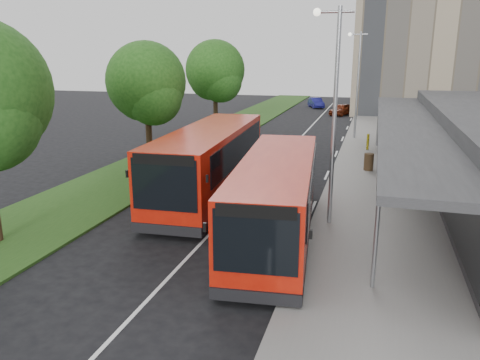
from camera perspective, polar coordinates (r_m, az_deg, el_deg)
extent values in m
plane|color=black|center=(17.78, -3.56, -6.44)|extent=(120.00, 120.00, 0.00)
cube|color=gray|center=(36.14, 16.45, 4.21)|extent=(5.00, 80.00, 0.15)
cube|color=#1E4315|center=(38.28, -3.44, 5.34)|extent=(5.00, 80.00, 0.10)
cube|color=silver|center=(31.74, 5.53, 3.19)|extent=(0.12, 70.00, 0.01)
cube|color=silver|center=(15.22, 5.83, -10.32)|extent=(0.12, 2.00, 0.01)
cube|color=silver|center=(20.74, 8.84, -3.39)|extent=(0.12, 2.00, 0.01)
cube|color=silver|center=(26.47, 10.54, 0.60)|extent=(0.12, 2.00, 0.01)
cube|color=silver|center=(32.30, 11.63, 3.15)|extent=(0.12, 2.00, 0.01)
cube|color=silver|center=(38.19, 12.39, 4.93)|extent=(0.12, 2.00, 0.01)
cube|color=silver|center=(44.10, 12.95, 6.22)|extent=(0.12, 2.00, 0.01)
cube|color=silver|center=(50.03, 13.38, 7.21)|extent=(0.12, 2.00, 0.01)
cube|color=silver|center=(55.98, 13.72, 7.99)|extent=(0.12, 2.00, 0.01)
cube|color=silver|center=(61.94, 13.99, 8.62)|extent=(0.12, 2.00, 0.01)
cube|color=tan|center=(58.21, 25.40, 16.15)|extent=(22.00, 12.00, 18.00)
cube|color=black|center=(24.23, 22.50, 2.23)|extent=(0.06, 24.00, 2.20)
cube|color=#2B2B2D|center=(23.83, 19.84, 6.45)|extent=(2.80, 26.00, 0.25)
cylinder|color=gray|center=(13.47, 16.25, -6.73)|extent=(0.12, 0.12, 3.30)
cylinder|color=gray|center=(34.90, 16.47, 6.46)|extent=(0.12, 0.12, 3.30)
cylinder|color=black|center=(28.01, -11.02, 5.08)|extent=(0.36, 0.36, 3.56)
sphere|color=#1A4612|center=(27.65, -11.36, 11.70)|extent=(4.53, 4.53, 4.53)
sphere|color=#1A4612|center=(27.08, -10.51, 9.96)|extent=(3.24, 3.24, 3.24)
sphere|color=#1A4612|center=(28.36, -11.75, 10.61)|extent=(3.56, 3.56, 3.56)
cylinder|color=black|center=(38.95, -2.99, 8.24)|extent=(0.36, 0.36, 3.76)
sphere|color=#1A4612|center=(38.69, -3.06, 13.27)|extent=(4.78, 4.78, 4.78)
sphere|color=#1A4612|center=(38.16, -2.37, 11.97)|extent=(3.42, 3.42, 3.42)
sphere|color=#1A4612|center=(39.35, -3.51, 12.42)|extent=(3.76, 3.76, 3.76)
cylinder|color=gray|center=(17.77, 11.42, 7.14)|extent=(0.16, 0.16, 8.00)
cylinder|color=gray|center=(17.69, 11.41, 19.46)|extent=(1.40, 0.10, 0.10)
sphere|color=silver|center=(17.75, 9.37, 19.54)|extent=(0.28, 0.28, 0.28)
cylinder|color=gray|center=(37.66, 14.14, 11.05)|extent=(0.16, 0.16, 8.00)
cylinder|color=gray|center=(37.62, 14.21, 16.84)|extent=(1.40, 0.10, 0.10)
sphere|color=silver|center=(37.65, 13.26, 16.90)|extent=(0.28, 0.28, 0.28)
cube|color=#B51909|center=(16.83, 4.45, -1.79)|extent=(3.48, 10.48, 2.60)
cube|color=black|center=(17.24, 4.37, -5.83)|extent=(3.51, 10.50, 0.29)
cube|color=black|center=(11.91, 1.90, -7.66)|extent=(2.20, 0.27, 1.71)
cube|color=black|center=(21.72, 5.88, 3.16)|extent=(2.15, 0.27, 1.27)
cube|color=black|center=(17.15, 0.45, 0.19)|extent=(0.95, 8.77, 1.18)
cube|color=black|center=(16.92, 8.78, -0.20)|extent=(0.95, 8.77, 1.18)
cube|color=black|center=(12.57, 1.83, -14.08)|extent=(2.44, 0.33, 0.34)
cube|color=black|center=(11.61, 1.92, -3.89)|extent=(2.05, 0.25, 0.34)
cube|color=black|center=(12.27, -4.32, -5.77)|extent=(0.09, 0.09, 0.24)
cube|color=black|center=(11.92, 8.64, -6.56)|extent=(0.09, 0.09, 0.24)
cylinder|color=black|center=(14.32, -1.20, -10.01)|extent=(0.38, 0.91, 0.88)
cylinder|color=black|center=(14.09, 7.16, -10.57)|extent=(0.38, 0.91, 0.88)
cylinder|color=black|center=(20.46, 2.48, -2.19)|extent=(0.38, 0.91, 0.88)
cylinder|color=black|center=(20.30, 8.25, -2.48)|extent=(0.38, 0.91, 0.88)
cube|color=#B51909|center=(21.78, -3.70, 2.54)|extent=(3.32, 11.39, 2.84)
cube|color=black|center=(22.12, -3.64, -0.97)|extent=(3.35, 11.41, 0.32)
cube|color=black|center=(16.53, -9.23, -0.63)|extent=(2.41, 0.19, 1.88)
cube|color=black|center=(27.06, -0.33, 6.03)|extent=(2.36, 0.19, 1.39)
cube|color=black|center=(22.39, -6.84, 4.15)|extent=(0.61, 9.64, 1.29)
cube|color=black|center=(21.64, -0.02, 3.87)|extent=(0.61, 9.64, 1.29)
cube|color=black|center=(17.05, -9.01, -6.03)|extent=(2.68, 0.23, 0.38)
cube|color=black|center=(16.30, -9.38, 2.44)|extent=(2.25, 0.17, 0.38)
cube|color=black|center=(17.28, -13.61, 0.74)|extent=(0.08, 0.08, 0.27)
cube|color=black|center=(16.19, -4.03, 0.17)|extent=(0.08, 0.08, 0.27)
cylinder|color=black|center=(19.19, -9.94, -3.47)|extent=(0.38, 0.98, 0.96)
cylinder|color=black|center=(18.46, -3.46, -4.01)|extent=(0.38, 0.98, 0.96)
cylinder|color=black|center=(25.79, -3.77, 1.53)|extent=(0.38, 0.98, 0.96)
cylinder|color=black|center=(25.26, 1.13, 1.27)|extent=(0.38, 0.98, 0.96)
cylinder|color=#372716|center=(27.43, 15.42, 2.15)|extent=(0.68, 0.68, 0.96)
cylinder|color=#D5BD0B|center=(33.36, 15.31, 4.51)|extent=(0.22, 0.22, 1.09)
imported|color=#5B1D0D|center=(53.25, 12.27, 8.41)|extent=(2.81, 4.01, 1.27)
imported|color=navy|center=(60.33, 9.25, 9.29)|extent=(2.58, 3.95, 1.23)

